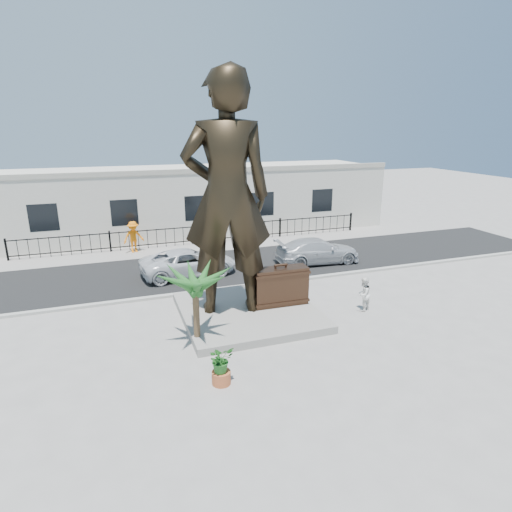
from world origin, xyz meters
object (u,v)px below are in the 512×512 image
Objects in this scene: tourist at (363,294)px; suitcase at (280,286)px; car_white at (189,262)px; statue at (227,196)px.

suitcase is at bearing -48.70° from tourist.
tourist is at bearing -144.51° from car_white.
suitcase reaches higher than car_white.
tourist is 8.93m from car_white.
car_white is (-2.70, 5.61, -0.40)m from suitcase.
tourist is at bearing -16.96° from suitcase.
car_white is at bearing -78.66° from tourist.
statue reaches higher than car_white.
car_white is at bearing 117.25° from suitcase.
statue is at bearing -44.24° from tourist.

